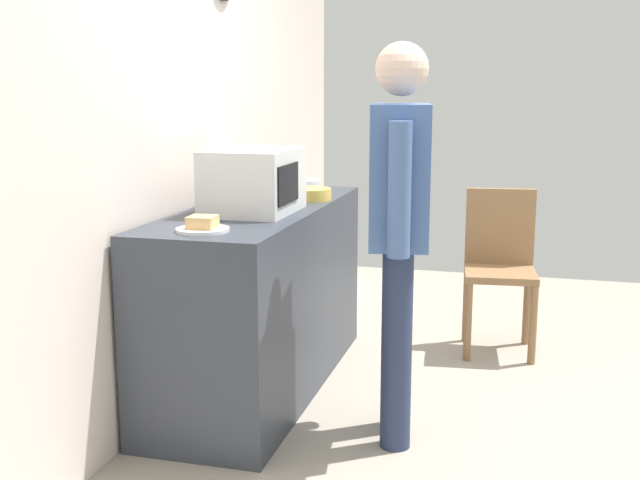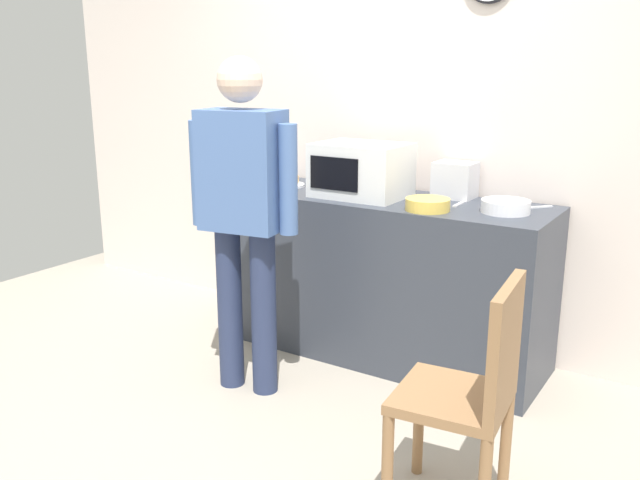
{
  "view_description": "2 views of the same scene",
  "coord_description": "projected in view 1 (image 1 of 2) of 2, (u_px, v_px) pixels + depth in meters",
  "views": [
    {
      "loc": [
        -3.49,
        -0.08,
        1.52
      ],
      "look_at": [
        0.01,
        0.86,
        0.82
      ],
      "focal_mm": 44.1,
      "sensor_mm": 36.0,
      "label": 1
    },
    {
      "loc": [
        1.84,
        -2.11,
        1.68
      ],
      "look_at": [
        -0.05,
        0.83,
        0.75
      ],
      "focal_mm": 37.9,
      "sensor_mm": 36.0,
      "label": 2
    }
  ],
  "objects": [
    {
      "name": "wooden_chair",
      "position": [
        500.0,
        262.0,
        4.58
      ],
      "size": [
        0.44,
        0.44,
        0.94
      ],
      "color": "olive",
      "rests_on": "ground_plane"
    },
    {
      "name": "fork_utensil",
      "position": [
        274.0,
        196.0,
        4.29
      ],
      "size": [
        0.02,
        0.17,
        0.01
      ],
      "primitive_type": "cube",
      "rotation": [
        0.0,
        0.0,
        1.6
      ],
      "color": "silver",
      "rests_on": "kitchen_counter"
    },
    {
      "name": "back_wall",
      "position": [
        171.0,
        134.0,
        3.78
      ],
      "size": [
        5.4,
        0.13,
        2.6
      ],
      "color": "silver",
      "rests_on": "ground_plane"
    },
    {
      "name": "person_standing",
      "position": [
        399.0,
        214.0,
        3.3
      ],
      "size": [
        0.58,
        0.3,
        1.71
      ],
      "color": "#253050",
      "rests_on": "ground_plane"
    },
    {
      "name": "sandwich_plate",
      "position": [
        203.0,
        226.0,
        3.23
      ],
      "size": [
        0.22,
        0.22,
        0.06
      ],
      "color": "white",
      "rests_on": "kitchen_counter"
    },
    {
      "name": "toaster",
      "position": [
        238.0,
        179.0,
        4.22
      ],
      "size": [
        0.22,
        0.18,
        0.2
      ],
      "primitive_type": "cube",
      "color": "silver",
      "rests_on": "kitchen_counter"
    },
    {
      "name": "ground_plane",
      "position": [
        500.0,
        424.0,
        3.62
      ],
      "size": [
        6.0,
        6.0,
        0.0
      ],
      "primitive_type": "plane",
      "color": "#9E9384"
    },
    {
      "name": "cereal_bowl",
      "position": [
        309.0,
        194.0,
        4.14
      ],
      "size": [
        0.23,
        0.23,
        0.06
      ],
      "primitive_type": "cylinder",
      "color": "gold",
      "rests_on": "kitchen_counter"
    },
    {
      "name": "spoon_utensil",
      "position": [
        271.0,
        187.0,
        4.68
      ],
      "size": [
        0.12,
        0.14,
        0.01
      ],
      "primitive_type": "cube",
      "rotation": [
        0.0,
        0.0,
        0.88
      ],
      "color": "silver",
      "rests_on": "kitchen_counter"
    },
    {
      "name": "microwave",
      "position": [
        253.0,
        181.0,
        3.71
      ],
      "size": [
        0.5,
        0.39,
        0.3
      ],
      "color": "silver",
      "rests_on": "kitchen_counter"
    },
    {
      "name": "kitchen_counter",
      "position": [
        260.0,
        298.0,
        4.0
      ],
      "size": [
        1.81,
        0.62,
        0.94
      ],
      "primitive_type": "cube",
      "color": "#333842",
      "rests_on": "ground_plane"
    },
    {
      "name": "salad_bowl",
      "position": [
        299.0,
        185.0,
        4.52
      ],
      "size": [
        0.25,
        0.25,
        0.06
      ],
      "primitive_type": "cylinder",
      "color": "white",
      "rests_on": "kitchen_counter"
    }
  ]
}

